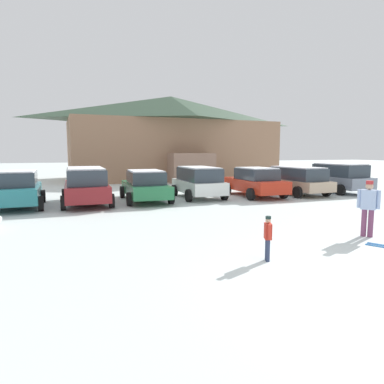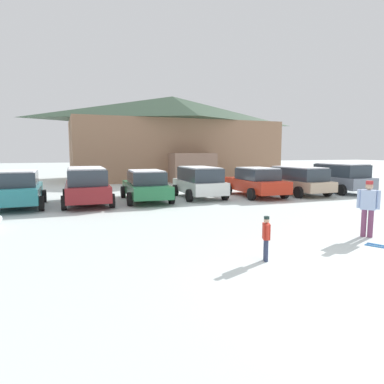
{
  "view_description": "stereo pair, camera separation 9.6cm",
  "coord_description": "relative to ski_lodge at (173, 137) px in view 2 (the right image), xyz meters",
  "views": [
    {
      "loc": [
        -5.22,
        -4.8,
        2.51
      ],
      "look_at": [
        -0.71,
        7.67,
        0.94
      ],
      "focal_mm": 32.0,
      "sensor_mm": 36.0,
      "label": 1
    },
    {
      "loc": [
        -5.13,
        -4.83,
        2.51
      ],
      "look_at": [
        -0.71,
        7.67,
        0.94
      ],
      "focal_mm": 32.0,
      "sensor_mm": 36.0,
      "label": 2
    }
  ],
  "objects": [
    {
      "name": "ground",
      "position": [
        -4.06,
        -26.63,
        -3.88
      ],
      "size": [
        160.0,
        160.0,
        0.0
      ],
      "primitive_type": "plane",
      "color": "silver"
    },
    {
      "name": "ski_lodge",
      "position": [
        0.0,
        0.0,
        0.0
      ],
      "size": [
        19.24,
        11.14,
        7.65
      ],
      "color": "#946D52",
      "rests_on": "ground"
    },
    {
      "name": "parked_teal_hatchback",
      "position": [
        -11.48,
        -14.52,
        -3.03
      ],
      "size": [
        2.3,
        4.23,
        1.68
      ],
      "color": "#25777E",
      "rests_on": "ground"
    },
    {
      "name": "parked_maroon_van",
      "position": [
        -8.52,
        -14.49,
        -2.93
      ],
      "size": [
        2.27,
        4.71,
        1.77
      ],
      "color": "maroon",
      "rests_on": "ground"
    },
    {
      "name": "parked_green_coupe",
      "position": [
        -5.62,
        -14.29,
        -3.07
      ],
      "size": [
        2.36,
        4.86,
        1.58
      ],
      "color": "#257142",
      "rests_on": "ground"
    },
    {
      "name": "parked_white_suv",
      "position": [
        -2.66,
        -14.14,
        -2.96
      ],
      "size": [
        2.21,
        4.08,
        1.7
      ],
      "color": "silver",
      "rests_on": "ground"
    },
    {
      "name": "parked_red_sedan",
      "position": [
        0.56,
        -14.61,
        -3.05
      ],
      "size": [
        2.23,
        4.52,
        1.63
      ],
      "color": "red",
      "rests_on": "ground"
    },
    {
      "name": "parked_beige_suv",
      "position": [
        3.36,
        -14.64,
        -2.99
      ],
      "size": [
        2.29,
        4.54,
        1.64
      ],
      "color": "tan",
      "rests_on": "ground"
    },
    {
      "name": "parked_grey_wagon",
      "position": [
        6.42,
        -14.7,
        -2.92
      ],
      "size": [
        2.25,
        4.06,
        1.79
      ],
      "color": "slate",
      "rests_on": "ground"
    },
    {
      "name": "skier_child_in_red_jacket",
      "position": [
        -5.03,
        -24.8,
        -3.28
      ],
      "size": [
        0.24,
        0.36,
        1.05
      ],
      "color": "#2C3653",
      "rests_on": "ground"
    },
    {
      "name": "skier_adult_in_blue_parka",
      "position": [
        -1.01,
        -23.84,
        -2.93
      ],
      "size": [
        0.44,
        0.51,
        1.67
      ],
      "color": "#753B5E",
      "rests_on": "ground"
    }
  ]
}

